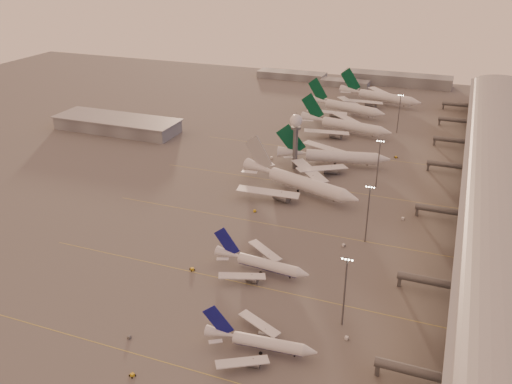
% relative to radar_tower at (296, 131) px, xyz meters
% --- Properties ---
extents(ground, '(700.00, 700.00, 0.00)m').
position_rel_radar_tower_xyz_m(ground, '(-5.00, -120.00, -20.95)').
color(ground, '#5B5858').
rests_on(ground, ground).
extents(taxiway_markings, '(180.00, 185.25, 0.02)m').
position_rel_radar_tower_xyz_m(taxiway_markings, '(25.00, -64.00, -20.94)').
color(taxiway_markings, gold).
rests_on(taxiway_markings, ground).
extents(terminal, '(57.00, 362.00, 23.04)m').
position_rel_radar_tower_xyz_m(terminal, '(102.88, -9.91, -10.43)').
color(terminal, black).
rests_on(terminal, ground).
extents(hangar, '(82.00, 27.00, 8.50)m').
position_rel_radar_tower_xyz_m(hangar, '(-125.00, 20.00, -16.63)').
color(hangar, slate).
rests_on(hangar, ground).
extents(radar_tower, '(6.40, 6.40, 31.10)m').
position_rel_radar_tower_xyz_m(radar_tower, '(0.00, 0.00, 0.00)').
color(radar_tower, '#53555A').
rests_on(radar_tower, ground).
extents(mast_a, '(3.60, 0.56, 25.00)m').
position_rel_radar_tower_xyz_m(mast_a, '(53.00, -120.00, -7.21)').
color(mast_a, '#53555A').
rests_on(mast_a, ground).
extents(mast_b, '(3.60, 0.56, 25.00)m').
position_rel_radar_tower_xyz_m(mast_b, '(50.00, -65.00, -7.21)').
color(mast_b, '#53555A').
rests_on(mast_b, ground).
extents(mast_c, '(3.60, 0.56, 25.00)m').
position_rel_radar_tower_xyz_m(mast_c, '(45.00, -10.00, -7.21)').
color(mast_c, '#53555A').
rests_on(mast_c, ground).
extents(mast_d, '(3.60, 0.56, 25.00)m').
position_rel_radar_tower_xyz_m(mast_d, '(43.00, 80.00, -7.21)').
color(mast_d, '#53555A').
rests_on(mast_d, ground).
extents(distant_horizon, '(165.00, 37.50, 9.00)m').
position_rel_radar_tower_xyz_m(distant_horizon, '(-2.38, 205.14, -17.06)').
color(distant_horizon, slate).
rests_on(distant_horizon, ground).
extents(narrowbody_near, '(34.79, 27.68, 13.59)m').
position_rel_radar_tower_xyz_m(narrowbody_near, '(33.13, -140.72, -18.20)').
color(narrowbody_near, silver).
rests_on(narrowbody_near, ground).
extents(narrowbody_mid, '(38.10, 30.32, 14.88)m').
position_rel_radar_tower_xyz_m(narrowbody_mid, '(18.58, -100.85, -17.94)').
color(narrowbody_mid, silver).
rests_on(narrowbody_mid, ground).
extents(widebody_white, '(63.89, 50.36, 23.36)m').
position_rel_radar_tower_xyz_m(widebody_white, '(11.29, -29.35, -16.90)').
color(widebody_white, silver).
rests_on(widebody_white, ground).
extents(greentail_a, '(60.67, 48.53, 22.26)m').
position_rel_radar_tower_xyz_m(greentail_a, '(18.42, 10.72, -17.02)').
color(greentail_a, silver).
rests_on(greentail_a, ground).
extents(greentail_b, '(61.32, 49.03, 22.53)m').
position_rel_radar_tower_xyz_m(greentail_b, '(12.47, 66.83, -16.97)').
color(greentail_b, silver).
rests_on(greentail_b, ground).
extents(greentail_c, '(59.96, 47.67, 22.53)m').
position_rel_radar_tower_xyz_m(greentail_c, '(3.52, 107.94, -16.97)').
color(greentail_c, silver).
rests_on(greentail_c, ground).
extents(greentail_d, '(64.01, 51.01, 23.81)m').
position_rel_radar_tower_xyz_m(greentail_d, '(21.34, 143.62, -16.74)').
color(greentail_d, silver).
rests_on(greentail_d, ground).
extents(gsv_truck_a, '(4.98, 2.03, 1.98)m').
position_rel_radar_tower_xyz_m(gsv_truck_a, '(-5.81, -149.76, -19.94)').
color(gsv_truck_a, '#535658').
rests_on(gsv_truck_a, ground).
extents(gsv_tug_near, '(3.00, 3.78, 0.94)m').
position_rel_radar_tower_xyz_m(gsv_tug_near, '(3.54, -163.15, -20.46)').
color(gsv_tug_near, gold).
rests_on(gsv_tug_near, ground).
extents(gsv_catering_a, '(5.38, 2.99, 4.20)m').
position_rel_radar_tower_xyz_m(gsv_catering_a, '(56.09, -126.57, -18.85)').
color(gsv_catering_a, silver).
rests_on(gsv_catering_a, ground).
extents(gsv_tug_mid, '(4.17, 3.99, 1.03)m').
position_rel_radar_tower_xyz_m(gsv_tug_mid, '(-5.45, -109.18, -20.42)').
color(gsv_tug_mid, gold).
rests_on(gsv_tug_mid, ground).
extents(gsv_truck_b, '(5.91, 3.58, 2.25)m').
position_rel_radar_tower_xyz_m(gsv_truck_b, '(43.17, -72.20, -19.80)').
color(gsv_truck_b, silver).
rests_on(gsv_truck_b, ground).
extents(gsv_truck_c, '(5.36, 5.16, 2.21)m').
position_rel_radar_tower_xyz_m(gsv_truck_c, '(-0.82, -56.24, -19.82)').
color(gsv_truck_c, gold).
rests_on(gsv_truck_c, ground).
extents(gsv_catering_b, '(5.60, 2.80, 4.53)m').
position_rel_radar_tower_xyz_m(gsv_catering_b, '(62.07, -40.39, -18.69)').
color(gsv_catering_b, silver).
rests_on(gsv_catering_b, ground).
extents(gsv_tug_far, '(2.86, 3.91, 1.01)m').
position_rel_radar_tower_xyz_m(gsv_tug_far, '(14.43, -23.22, -20.43)').
color(gsv_tug_far, silver).
rests_on(gsv_tug_far, ground).
extents(gsv_truck_d, '(3.16, 6.46, 2.50)m').
position_rel_radar_tower_xyz_m(gsv_truck_d, '(-16.21, 8.82, -19.67)').
color(gsv_truck_d, silver).
rests_on(gsv_truck_d, ground).
extents(gsv_tug_hangar, '(3.88, 3.55, 0.95)m').
position_rel_radar_tower_xyz_m(gsv_tug_hangar, '(48.73, 34.49, -20.46)').
color(gsv_tug_hangar, gold).
rests_on(gsv_tug_hangar, ground).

